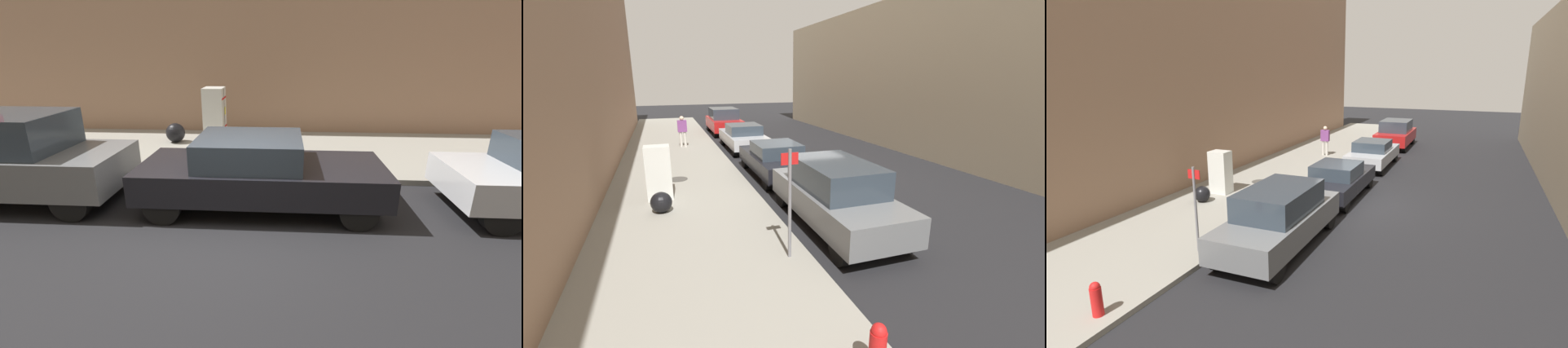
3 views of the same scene
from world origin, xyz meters
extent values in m
plane|color=black|center=(0.00, 0.00, 0.00)|extent=(80.00, 80.00, 0.00)
cube|color=gray|center=(-4.58, 0.00, 0.07)|extent=(4.72, 44.00, 0.13)
cube|color=#937056|center=(-8.16, 0.00, 5.27)|extent=(2.45, 39.60, 10.55)
cube|color=beige|center=(7.86, 0.00, 3.88)|extent=(2.33, 37.40, 7.76)
cube|color=silver|center=(-5.24, -1.19, 0.97)|extent=(0.75, 0.60, 1.67)
cube|color=black|center=(-5.24, -0.89, 0.97)|extent=(0.01, 0.01, 1.59)
cube|color=yellow|center=(-5.33, -0.89, 1.10)|extent=(0.16, 0.01, 0.22)
cube|color=red|center=(-5.24, -0.89, 1.50)|extent=(0.67, 0.01, 0.05)
cube|color=red|center=(-5.24, -0.89, 0.63)|extent=(0.67, 0.01, 0.05)
cylinder|color=#47443F|center=(-4.63, 0.80, 0.14)|extent=(0.70, 0.70, 0.02)
cylinder|color=slate|center=(-2.69, -6.00, 1.29)|extent=(0.07, 0.07, 2.33)
cube|color=red|center=(-2.69, -5.98, 2.26)|extent=(0.36, 0.02, 0.24)
sphere|color=red|center=(-2.67, -9.19, 0.75)|extent=(0.20, 0.20, 0.20)
sphere|color=black|center=(-5.22, -2.45, 0.43)|extent=(0.59, 0.59, 0.59)
cylinder|color=beige|center=(-4.11, 7.26, 0.54)|extent=(0.14, 0.14, 0.83)
cylinder|color=beige|center=(-3.89, 7.26, 0.54)|extent=(0.14, 0.14, 0.83)
cube|color=#7A3D7F|center=(-4.00, 7.26, 1.27)|extent=(0.48, 0.22, 0.62)
sphere|color=beige|center=(-4.00, 7.26, 1.69)|extent=(0.22, 0.22, 0.22)
cube|color=slate|center=(-0.93, -4.61, 0.69)|extent=(1.86, 4.86, 0.70)
cube|color=#2D3842|center=(-0.93, -4.61, 1.39)|extent=(1.64, 2.67, 0.70)
cylinder|color=black|center=(-1.73, -2.78, 0.34)|extent=(0.22, 0.69, 0.69)
cylinder|color=black|center=(-0.13, -2.78, 0.34)|extent=(0.22, 0.69, 0.69)
cylinder|color=black|center=(-1.73, -6.45, 0.34)|extent=(0.22, 0.69, 0.69)
cylinder|color=black|center=(-0.13, -6.45, 0.34)|extent=(0.22, 0.69, 0.69)
cube|color=black|center=(-0.93, 0.52, 0.60)|extent=(1.87, 4.48, 0.55)
cube|color=#2D3842|center=(-0.93, 0.29, 1.13)|extent=(1.64, 1.88, 0.50)
cylinder|color=black|center=(-1.73, 2.18, 0.33)|extent=(0.22, 0.65, 0.65)
cylinder|color=black|center=(-0.13, 2.18, 0.33)|extent=(0.22, 0.65, 0.65)
cylinder|color=black|center=(-1.73, -1.14, 0.33)|extent=(0.22, 0.65, 0.65)
cylinder|color=black|center=(-0.13, -1.14, 0.33)|extent=(0.22, 0.65, 0.65)
cube|color=silver|center=(-0.93, 6.13, 0.62)|extent=(1.88, 4.51, 0.55)
cube|color=#2D3842|center=(-0.93, 5.90, 1.14)|extent=(1.65, 1.89, 0.50)
cylinder|color=black|center=(-1.74, 7.79, 0.34)|extent=(0.22, 0.69, 0.69)
cylinder|color=black|center=(-0.12, 7.79, 0.34)|extent=(0.22, 0.69, 0.69)
cylinder|color=black|center=(-1.74, 4.47, 0.34)|extent=(0.22, 0.69, 0.69)
cylinder|color=black|center=(-0.12, 4.47, 0.34)|extent=(0.22, 0.69, 0.69)
cube|color=red|center=(-0.93, 12.13, 0.70)|extent=(1.97, 4.48, 0.70)
cube|color=#2D3842|center=(-0.93, 12.13, 1.40)|extent=(1.73, 2.46, 0.70)
cylinder|color=black|center=(-1.78, 13.77, 0.35)|extent=(0.22, 0.69, 0.69)
cylinder|color=black|center=(-0.08, 13.77, 0.35)|extent=(0.22, 0.69, 0.69)
cylinder|color=black|center=(-1.78, 10.48, 0.35)|extent=(0.22, 0.69, 0.69)
cylinder|color=black|center=(-0.08, 10.48, 0.35)|extent=(0.22, 0.69, 0.69)
camera|label=1|loc=(5.19, 0.91, 2.85)|focal=24.00mm
camera|label=2|loc=(-5.00, -12.25, 3.81)|focal=24.00mm
camera|label=3|loc=(3.90, -14.14, 4.84)|focal=28.00mm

